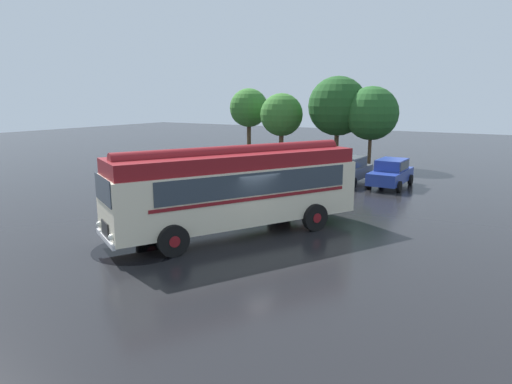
{
  "coord_description": "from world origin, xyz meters",
  "views": [
    {
      "loc": [
        9.27,
        -14.59,
        5.29
      ],
      "look_at": [
        -0.47,
        1.34,
        1.4
      ],
      "focal_mm": 32.0,
      "sensor_mm": 36.0,
      "label": 1
    }
  ],
  "objects_px": {
    "car_mid_right": "(349,170)",
    "car_far_right": "(391,173)",
    "car_mid_left": "(308,167)",
    "vintage_bus": "(236,186)",
    "car_near_left": "(265,164)",
    "traffic_cone": "(137,218)"
  },
  "relations": [
    {
      "from": "car_mid_right",
      "to": "car_far_right",
      "type": "distance_m",
      "value": 2.59
    },
    {
      "from": "car_mid_left",
      "to": "car_far_right",
      "type": "bearing_deg",
      "value": 5.35
    },
    {
      "from": "car_mid_left",
      "to": "vintage_bus",
      "type": "bearing_deg",
      "value": -77.9
    },
    {
      "from": "car_near_left",
      "to": "traffic_cone",
      "type": "bearing_deg",
      "value": -83.88
    },
    {
      "from": "traffic_cone",
      "to": "car_near_left",
      "type": "bearing_deg",
      "value": 96.12
    },
    {
      "from": "vintage_bus",
      "to": "car_mid_left",
      "type": "bearing_deg",
      "value": 102.1
    },
    {
      "from": "vintage_bus",
      "to": "car_near_left",
      "type": "distance_m",
      "value": 13.21
    },
    {
      "from": "vintage_bus",
      "to": "car_mid_left",
      "type": "distance_m",
      "value": 12.62
    },
    {
      "from": "vintage_bus",
      "to": "car_mid_right",
      "type": "distance_m",
      "value": 12.64
    },
    {
      "from": "car_mid_right",
      "to": "traffic_cone",
      "type": "distance_m",
      "value": 14.39
    },
    {
      "from": "vintage_bus",
      "to": "car_mid_right",
      "type": "bearing_deg",
      "value": 89.98
    },
    {
      "from": "car_near_left",
      "to": "traffic_cone",
      "type": "relative_size",
      "value": 7.84
    },
    {
      "from": "car_far_right",
      "to": "traffic_cone",
      "type": "xyz_separation_m",
      "value": [
        -6.84,
        -13.93,
        -0.57
      ]
    },
    {
      "from": "vintage_bus",
      "to": "traffic_cone",
      "type": "bearing_deg",
      "value": -165.01
    },
    {
      "from": "car_mid_left",
      "to": "traffic_cone",
      "type": "bearing_deg",
      "value": -96.86
    },
    {
      "from": "car_far_right",
      "to": "traffic_cone",
      "type": "bearing_deg",
      "value": -116.15
    },
    {
      "from": "car_near_left",
      "to": "car_mid_right",
      "type": "xyz_separation_m",
      "value": [
        5.66,
        0.7,
        0.0
      ]
    },
    {
      "from": "car_mid_right",
      "to": "traffic_cone",
      "type": "relative_size",
      "value": 7.74
    },
    {
      "from": "car_mid_left",
      "to": "traffic_cone",
      "type": "xyz_separation_m",
      "value": [
        -1.62,
        -13.44,
        -0.57
      ]
    },
    {
      "from": "car_near_left",
      "to": "car_mid_right",
      "type": "height_order",
      "value": "same"
    },
    {
      "from": "car_far_right",
      "to": "vintage_bus",
      "type": "bearing_deg",
      "value": -101.43
    },
    {
      "from": "car_near_left",
      "to": "car_mid_left",
      "type": "distance_m",
      "value": 3.04
    }
  ]
}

